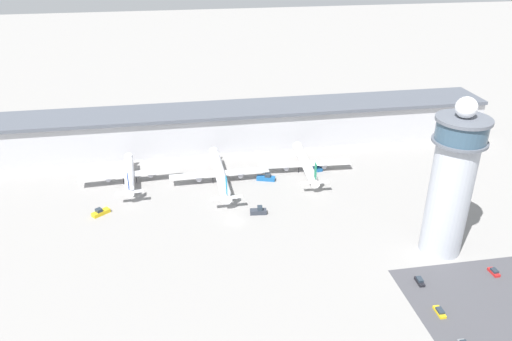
% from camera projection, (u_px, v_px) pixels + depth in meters
% --- Properties ---
extents(ground_plane, '(1000.00, 1000.00, 0.00)m').
position_uv_depth(ground_plane, '(234.00, 222.00, 180.27)').
color(ground_plane, gray).
extents(terminal_building, '(265.70, 25.00, 18.79)m').
position_uv_depth(terminal_building, '(215.00, 127.00, 237.83)').
color(terminal_building, '#B2B2B7').
rests_on(terminal_building, ground).
extents(control_tower, '(16.27, 16.27, 52.53)m').
position_uv_depth(control_tower, '(452.00, 182.00, 153.93)').
color(control_tower, '#ADB2BC').
rests_on(control_tower, ground).
extents(airplane_gate_alpha, '(40.87, 35.32, 12.41)m').
position_uv_depth(airplane_gate_alpha, '(129.00, 174.00, 204.81)').
color(airplane_gate_alpha, silver).
rests_on(airplane_gate_alpha, ground).
extents(airplane_gate_bravo, '(41.36, 45.07, 13.35)m').
position_uv_depth(airplane_gate_bravo, '(220.00, 173.00, 205.34)').
color(airplane_gate_bravo, silver).
rests_on(airplane_gate_bravo, ground).
extents(airplane_gate_charlie, '(39.95, 38.72, 12.83)m').
position_uv_depth(airplane_gate_charlie, '(305.00, 164.00, 214.27)').
color(airplane_gate_charlie, white).
rests_on(airplane_gate_charlie, ground).
extents(service_truck_catering, '(3.98, 7.00, 2.82)m').
position_uv_depth(service_truck_catering, '(316.00, 167.00, 218.65)').
color(service_truck_catering, black).
rests_on(service_truck_catering, ground).
extents(service_truck_fuel, '(6.32, 3.15, 3.10)m').
position_uv_depth(service_truck_fuel, '(259.00, 211.00, 184.81)').
color(service_truck_fuel, black).
rests_on(service_truck_fuel, ground).
extents(service_truck_baggage, '(6.83, 6.03, 2.65)m').
position_uv_depth(service_truck_baggage, '(101.00, 212.00, 184.37)').
color(service_truck_baggage, black).
rests_on(service_truck_baggage, ground).
extents(service_truck_water, '(8.10, 4.87, 3.11)m').
position_uv_depth(service_truck_water, '(266.00, 178.00, 208.98)').
color(service_truck_water, black).
rests_on(service_truck_water, ground).
extents(car_green_van, '(1.92, 4.76, 1.37)m').
position_uv_depth(car_green_van, '(440.00, 312.00, 137.73)').
color(car_green_van, black).
rests_on(car_green_van, ground).
extents(car_black_suv, '(1.96, 4.27, 1.57)m').
position_uv_depth(car_black_suv, '(494.00, 272.00, 153.34)').
color(car_black_suv, black).
rests_on(car_black_suv, ground).
extents(car_red_hatchback, '(1.88, 4.40, 1.58)m').
position_uv_depth(car_red_hatchback, '(420.00, 281.00, 149.39)').
color(car_red_hatchback, black).
rests_on(car_red_hatchback, ground).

